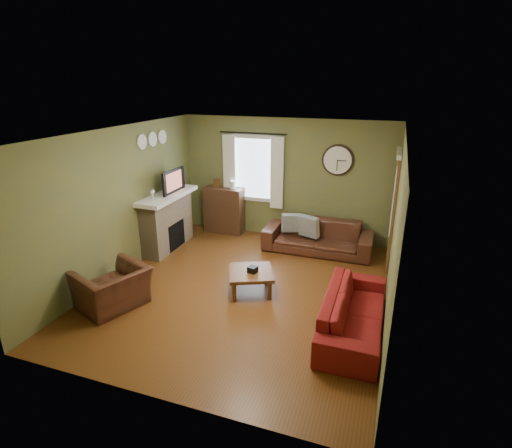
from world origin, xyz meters
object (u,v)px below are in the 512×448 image
(bookshelf, at_px, (224,210))
(sofa_brown, at_px, (318,236))
(armchair, at_px, (113,288))
(sofa_red, at_px, (354,312))
(coffee_table, at_px, (251,281))

(bookshelf, bearing_deg, sofa_brown, -9.75)
(sofa_brown, xyz_separation_m, armchair, (-2.58, -3.16, 0.00))
(sofa_red, xyz_separation_m, coffee_table, (-1.73, 0.56, -0.11))
(sofa_brown, distance_m, armchair, 4.08)
(coffee_table, bearing_deg, sofa_red, -18.04)
(sofa_brown, distance_m, sofa_red, 2.78)
(sofa_brown, bearing_deg, bookshelf, 170.25)
(sofa_brown, bearing_deg, coffee_table, -109.42)
(coffee_table, bearing_deg, bookshelf, 122.16)
(armchair, bearing_deg, bookshelf, -164.31)
(bookshelf, xyz_separation_m, sofa_red, (3.25, -2.98, -0.23))
(sofa_brown, height_order, coffee_table, sofa_brown)
(bookshelf, relative_size, sofa_red, 0.52)
(sofa_brown, distance_m, coffee_table, 2.16)
(bookshelf, distance_m, sofa_brown, 2.28)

